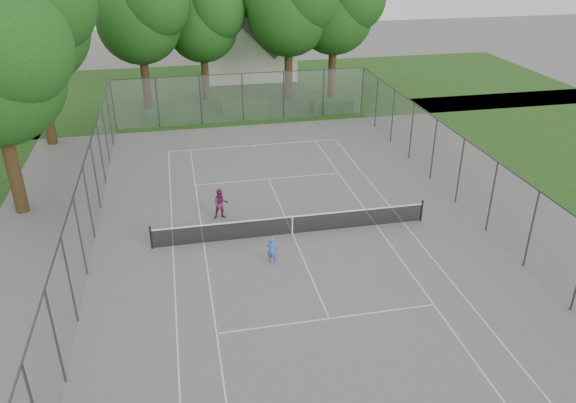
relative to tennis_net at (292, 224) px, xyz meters
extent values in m
plane|color=#5F5C5A|center=(0.00, 0.00, -0.51)|extent=(120.00, 120.00, 0.00)
cube|color=#1D4112|center=(0.00, 26.00, -0.51)|extent=(60.00, 20.00, 0.00)
cube|color=silver|center=(0.00, 11.88, -0.50)|extent=(10.97, 0.06, 0.01)
cube|color=silver|center=(-5.49, 0.00, -0.50)|extent=(0.06, 23.77, 0.01)
cube|color=silver|center=(5.49, 0.00, -0.50)|extent=(0.06, 23.77, 0.01)
cube|color=silver|center=(-4.12, 0.00, -0.50)|extent=(0.06, 23.77, 0.01)
cube|color=silver|center=(4.12, 0.00, -0.50)|extent=(0.06, 23.77, 0.01)
cube|color=silver|center=(0.00, -6.40, -0.50)|extent=(8.23, 0.06, 0.01)
cube|color=silver|center=(0.00, 6.40, -0.50)|extent=(8.23, 0.06, 0.01)
cube|color=silver|center=(0.00, 0.00, -0.50)|extent=(0.06, 12.80, 0.01)
cube|color=silver|center=(0.00, 11.73, -0.50)|extent=(0.06, 0.30, 0.01)
cylinder|color=black|center=(-6.39, 0.00, 0.04)|extent=(0.10, 0.10, 1.10)
cylinder|color=black|center=(6.39, 0.00, 0.04)|extent=(0.10, 0.10, 1.10)
cube|color=black|center=(0.00, 0.00, -0.06)|extent=(12.67, 0.01, 0.86)
cube|color=white|center=(0.00, 0.00, 0.40)|extent=(12.77, 0.03, 0.06)
cube|color=white|center=(0.00, 0.00, -0.07)|extent=(0.05, 0.02, 0.88)
cylinder|color=#38383D|center=(-9.00, 17.00, 1.24)|extent=(0.08, 0.08, 3.50)
cylinder|color=#38383D|center=(9.00, 17.00, 1.24)|extent=(0.08, 0.08, 3.50)
cube|color=slate|center=(0.00, 17.00, 1.24)|extent=(18.00, 0.02, 3.50)
cube|color=slate|center=(-9.00, 0.00, 1.24)|extent=(0.02, 34.00, 3.50)
cube|color=slate|center=(9.00, 0.00, 1.24)|extent=(0.02, 34.00, 3.50)
cube|color=#38383D|center=(0.00, 17.00, 2.99)|extent=(18.00, 0.05, 0.05)
cube|color=#38383D|center=(-9.00, 0.00, 2.99)|extent=(0.05, 34.00, 0.05)
cube|color=#38383D|center=(9.00, 0.00, 2.99)|extent=(0.05, 34.00, 0.05)
cylinder|color=#312011|center=(-6.84, 21.73, 1.67)|extent=(0.63, 0.63, 4.37)
sphere|color=#133C10|center=(-6.84, 21.73, 6.04)|extent=(6.22, 6.22, 6.22)
sphere|color=#133C10|center=(-5.60, 20.80, 7.28)|extent=(4.97, 4.97, 4.97)
sphere|color=#133C10|center=(-7.93, 22.51, 6.97)|extent=(4.66, 4.66, 4.66)
cylinder|color=#312011|center=(-2.22, 23.19, 1.44)|extent=(0.61, 0.61, 3.91)
sphere|color=#133C10|center=(-2.22, 23.19, 5.34)|extent=(5.55, 5.55, 5.55)
sphere|color=#133C10|center=(-1.11, 22.36, 6.45)|extent=(4.44, 4.44, 4.44)
sphere|color=#133C10|center=(-3.19, 23.88, 6.17)|extent=(4.17, 4.17, 4.17)
cylinder|color=#312011|center=(4.34, 21.71, 1.75)|extent=(0.64, 0.64, 4.52)
sphere|color=#133C10|center=(4.34, 21.71, 6.26)|extent=(6.43, 6.43, 6.43)
sphere|color=#133C10|center=(3.22, 22.52, 7.22)|extent=(4.82, 4.82, 4.82)
cylinder|color=#312011|center=(8.08, 22.09, 1.68)|extent=(0.63, 0.63, 4.39)
sphere|color=#133C10|center=(8.08, 22.09, 6.06)|extent=(6.24, 6.24, 6.24)
sphere|color=#133C10|center=(6.99, 22.87, 6.99)|extent=(4.68, 4.68, 4.68)
cylinder|color=#312011|center=(-12.93, 15.00, 1.96)|extent=(0.66, 0.66, 4.94)
sphere|color=#133C10|center=(-12.93, 15.00, 6.88)|extent=(7.02, 7.02, 7.02)
sphere|color=#133C10|center=(-11.53, 13.95, 8.29)|extent=(5.62, 5.62, 5.62)
sphere|color=#133C10|center=(-14.16, 15.88, 7.94)|extent=(5.27, 5.27, 5.27)
cylinder|color=#312011|center=(-12.79, 5.04, 1.79)|extent=(0.64, 0.64, 4.60)
sphere|color=#133C10|center=(-11.48, 4.06, 7.68)|extent=(5.23, 5.23, 5.23)
cube|color=#1B4616|center=(-4.91, 18.08, -0.06)|extent=(3.62, 1.09, 0.91)
cube|color=#1B4616|center=(0.41, 18.57, 0.05)|extent=(3.56, 1.02, 1.12)
cube|color=#1B4616|center=(6.95, 17.87, -0.04)|extent=(3.12, 1.14, 0.94)
cube|color=white|center=(2.16, 30.49, 2.63)|extent=(8.38, 6.29, 6.29)
cube|color=#434348|center=(2.16, 30.49, 5.77)|extent=(8.30, 6.49, 8.30)
imported|color=blue|center=(-1.36, -2.23, 0.12)|extent=(0.54, 0.45, 1.26)
imported|color=#682250|center=(-3.07, 2.26, 0.25)|extent=(0.77, 0.62, 1.53)
camera|label=1|loc=(-4.83, -22.23, 12.47)|focal=35.00mm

